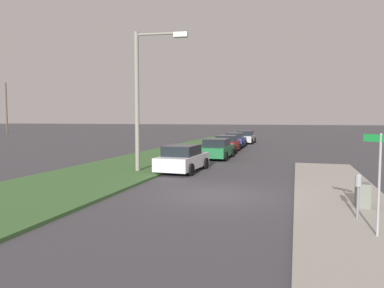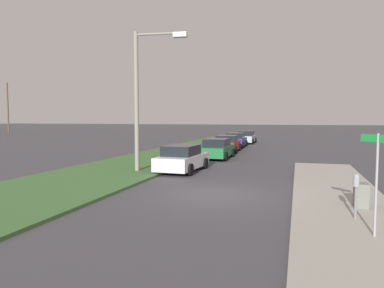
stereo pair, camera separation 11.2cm
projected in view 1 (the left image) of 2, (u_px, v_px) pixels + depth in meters
The scene contains 13 objects.
ground at pixel (216, 195), 13.73m from camera, with size 300.00×300.00×0.00m, color #423F44.
grass_median at pixel (154, 159), 25.18m from camera, with size 60.00×6.00×0.12m, color #3D6633.
sidewalk_curb at pixel (350, 215), 10.54m from camera, with size 24.00×3.20×0.14m, color #9E998E.
parked_car_white at pixel (183, 159), 19.65m from camera, with size 4.36×2.14×1.47m.
parked_car_green at pixel (217, 149), 25.89m from camera, with size 4.30×2.02×1.47m.
parked_car_red at pixel (227, 144), 30.96m from camera, with size 4.35×2.11×1.47m.
parked_car_blue at pixel (235, 140), 36.08m from camera, with size 4.34×2.10×1.47m.
parked_car_silver at pixel (246, 137), 41.64m from camera, with size 4.31×2.03×1.47m.
parking_meter at pixel (358, 187), 9.90m from camera, with size 0.18×0.18×1.42m.
utility_box at pixel (363, 197), 11.27m from camera, with size 0.55×0.40×0.90m, color slate.
street_sign at pixel (380, 171), 8.38m from camera, with size 0.66×0.65×2.60m.
streetlight at pixel (143, 91), 18.87m from camera, with size 0.61×2.87×7.50m.
distant_utility_pole at pixel (6, 108), 70.52m from camera, with size 0.30×0.30×10.00m, color brown.
Camera 1 is at (-13.27, -2.92, 2.95)m, focal length 33.20 mm.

